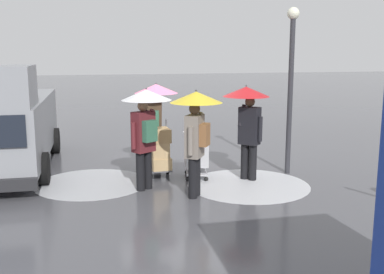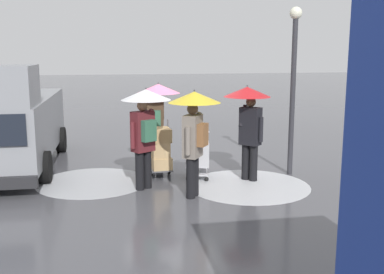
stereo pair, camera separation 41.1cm
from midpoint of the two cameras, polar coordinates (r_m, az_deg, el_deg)
name	(u,v)px [view 2 (the right image)]	position (r m, az deg, el deg)	size (l,w,h in m)	color
ground_plane	(174,168)	(11.64, -1.22, -3.81)	(90.00, 90.00, 0.00)	#4C4C51
slush_patch_near_cluster	(248,185)	(10.25, 8.08, -5.92)	(2.67, 2.67, 0.01)	silver
slush_patch_under_van	(93,182)	(10.59, -10.98, -5.46)	(2.49, 2.49, 0.01)	#ADAFB5
cargo_van_parked_right	(9,122)	(12.02, -20.65, 1.70)	(2.28, 5.38, 2.60)	gray
shopping_cart_vendor	(197,154)	(10.64, 1.74, -2.05)	(0.69, 0.90, 1.04)	#B2B2B7
hand_dolly_boxes	(161,150)	(10.63, -2.78, -1.56)	(0.54, 0.71, 1.32)	#515156
pedestrian_pink_side	(145,116)	(9.65, -4.61, 2.64)	(1.04, 1.04, 2.15)	black
pedestrian_black_side	(157,106)	(11.17, -3.33, 3.76)	(1.04, 1.04, 2.15)	black
pedestrian_white_side	(249,111)	(10.40, 8.13, 3.15)	(1.04, 1.04, 2.15)	black
pedestrian_far_side	(194,119)	(9.11, 1.54, 2.19)	(1.04, 1.04, 2.15)	black
street_lamp	(293,74)	(11.00, 13.42, 7.57)	(0.28, 0.28, 3.86)	#2D2D33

